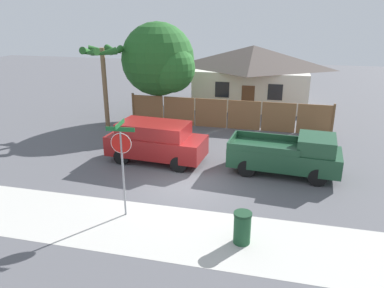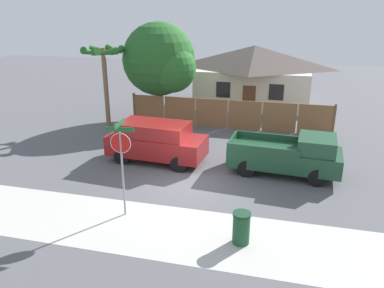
{
  "view_description": "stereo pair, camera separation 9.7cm",
  "coord_description": "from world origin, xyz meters",
  "px_view_note": "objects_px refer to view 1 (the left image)",
  "views": [
    {
      "loc": [
        3.63,
        -13.89,
        6.95
      ],
      "look_at": [
        0.1,
        0.62,
        1.6
      ],
      "focal_mm": 35.0,
      "sensor_mm": 36.0,
      "label": 1
    },
    {
      "loc": [
        3.72,
        -13.86,
        6.95
      ],
      "look_at": [
        0.1,
        0.62,
        1.6
      ],
      "focal_mm": 35.0,
      "sensor_mm": 36.0,
      "label": 2
    }
  ],
  "objects_px": {
    "red_suv": "(156,141)",
    "trash_bin": "(242,228)",
    "palm_tree": "(103,58)",
    "orange_pickup": "(289,155)",
    "house": "(252,75)",
    "oak_tree": "(161,61)",
    "stop_sign": "(122,153)"
  },
  "relations": [
    {
      "from": "red_suv",
      "to": "orange_pickup",
      "type": "distance_m",
      "value": 6.22
    },
    {
      "from": "house",
      "to": "oak_tree",
      "type": "xyz_separation_m",
      "value": [
        -5.37,
        -5.81,
        1.56
      ]
    },
    {
      "from": "palm_tree",
      "to": "trash_bin",
      "type": "bearing_deg",
      "value": -47.6
    },
    {
      "from": "house",
      "to": "palm_tree",
      "type": "height_order",
      "value": "palm_tree"
    },
    {
      "from": "house",
      "to": "red_suv",
      "type": "distance_m",
      "value": 13.31
    },
    {
      "from": "oak_tree",
      "to": "trash_bin",
      "type": "height_order",
      "value": "oak_tree"
    },
    {
      "from": "orange_pickup",
      "to": "stop_sign",
      "type": "bearing_deg",
      "value": -133.66
    },
    {
      "from": "house",
      "to": "orange_pickup",
      "type": "distance_m",
      "value": 13.2
    },
    {
      "from": "orange_pickup",
      "to": "stop_sign",
      "type": "relative_size",
      "value": 1.43
    },
    {
      "from": "oak_tree",
      "to": "orange_pickup",
      "type": "height_order",
      "value": "oak_tree"
    },
    {
      "from": "red_suv",
      "to": "stop_sign",
      "type": "height_order",
      "value": "stop_sign"
    },
    {
      "from": "house",
      "to": "stop_sign",
      "type": "relative_size",
      "value": 2.54
    },
    {
      "from": "house",
      "to": "trash_bin",
      "type": "distance_m",
      "value": 18.76
    },
    {
      "from": "oak_tree",
      "to": "red_suv",
      "type": "height_order",
      "value": "oak_tree"
    },
    {
      "from": "trash_bin",
      "to": "palm_tree",
      "type": "bearing_deg",
      "value": 132.4
    },
    {
      "from": "stop_sign",
      "to": "trash_bin",
      "type": "bearing_deg",
      "value": -14.83
    },
    {
      "from": "red_suv",
      "to": "trash_bin",
      "type": "xyz_separation_m",
      "value": [
        4.82,
        -5.82,
        -0.51
      ]
    },
    {
      "from": "oak_tree",
      "to": "trash_bin",
      "type": "relative_size",
      "value": 5.93
    },
    {
      "from": "stop_sign",
      "to": "trash_bin",
      "type": "relative_size",
      "value": 3.26
    },
    {
      "from": "house",
      "to": "red_suv",
      "type": "bearing_deg",
      "value": -104.87
    },
    {
      "from": "red_suv",
      "to": "orange_pickup",
      "type": "xyz_separation_m",
      "value": [
        6.22,
        -0.02,
        -0.13
      ]
    },
    {
      "from": "red_suv",
      "to": "orange_pickup",
      "type": "relative_size",
      "value": 0.97
    },
    {
      "from": "red_suv",
      "to": "trash_bin",
      "type": "relative_size",
      "value": 4.51
    },
    {
      "from": "palm_tree",
      "to": "red_suv",
      "type": "distance_m",
      "value": 7.56
    },
    {
      "from": "oak_tree",
      "to": "orange_pickup",
      "type": "relative_size",
      "value": 1.27
    },
    {
      "from": "palm_tree",
      "to": "orange_pickup",
      "type": "relative_size",
      "value": 1.0
    },
    {
      "from": "oak_tree",
      "to": "palm_tree",
      "type": "bearing_deg",
      "value": -143.05
    },
    {
      "from": "stop_sign",
      "to": "orange_pickup",
      "type": "bearing_deg",
      "value": 36.89
    },
    {
      "from": "red_suv",
      "to": "oak_tree",
      "type": "bearing_deg",
      "value": 110.26
    },
    {
      "from": "oak_tree",
      "to": "trash_bin",
      "type": "xyz_separation_m",
      "value": [
        6.8,
        -12.82,
        -3.35
      ]
    },
    {
      "from": "red_suv",
      "to": "stop_sign",
      "type": "distance_m",
      "value": 5.29
    },
    {
      "from": "palm_tree",
      "to": "orange_pickup",
      "type": "bearing_deg",
      "value": -23.49
    }
  ]
}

